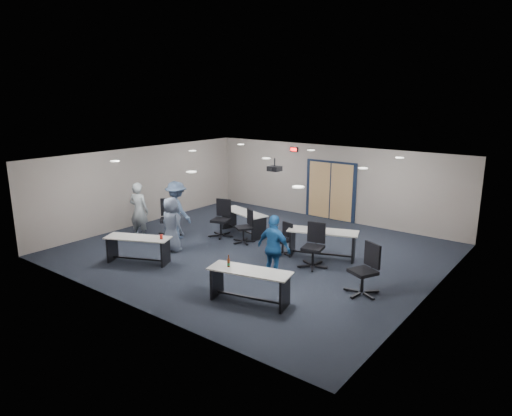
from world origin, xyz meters
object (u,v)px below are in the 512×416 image
Objects in this scene: chair_back_a at (221,219)px; chair_back_d at (313,246)px; person_plaid at (172,224)px; table_back_left at (244,219)px; chair_loose_left at (169,218)px; person_back at (177,210)px; table_front_right at (249,280)px; table_front_left at (138,245)px; person_navy at (274,248)px; table_back_right at (323,239)px; chair_back_b at (243,226)px; chair_back_c at (283,239)px; person_gray at (139,211)px; chair_loose_right at (363,270)px.

chair_back_d is (3.73, -0.53, -0.01)m from chair_back_a.
table_back_left is at bearing -101.62° from person_plaid.
person_back reaches higher than chair_loose_left.
chair_back_a is at bearing 125.49° from table_front_right.
table_front_left is 1.01× the size of person_back.
person_plaid is (-0.59, -2.58, 0.29)m from table_back_left.
table_front_right is 1.17× the size of person_navy.
person_back is at bearing 85.92° from table_front_left.
chair_back_b is at bearing 166.62° from table_back_right.
table_front_right is 3.22m from chair_back_c.
table_front_right is at bearing -68.48° from chair_loose_left.
chair_back_a is 2.58m from person_gray.
table_back_right is 1.13× the size of person_gray.
chair_back_c is 0.55× the size of person_navy.
table_front_right is 5.11m from table_back_left.
table_front_left is at bearing -111.02° from chair_back_a.
person_back is (0.32, 0.07, 0.31)m from chair_loose_left.
chair_loose_left is 4.84m from person_navy.
person_plaid is (-3.77, -2.17, 0.26)m from table_back_right.
chair_loose_left reaches higher than chair_back_a.
person_back is (-6.52, 0.37, 0.32)m from chair_loose_right.
table_back_left is 1.63× the size of chair_loose_right.
chair_back_d is 0.98× the size of chair_loose_left.
chair_back_c is 1.25m from chair_back_d.
chair_back_b reaches higher than table_front_right.
chair_back_a is 3.77m from chair_back_d.
chair_loose_left is 6.85m from chair_loose_right.
table_back_right is (-0.14, 3.47, 0.02)m from table_front_right.
chair_back_a is at bearing 160.04° from chair_back_d.
chair_loose_left is (-3.89, -0.81, 0.14)m from chair_back_c.
table_back_left is at bearing 152.36° from table_back_right.
chair_back_b is at bearing -121.05° from person_plaid.
person_back reaches higher than person_plaid.
table_front_left is at bearing 91.33° from person_plaid.
table_front_right is 1.86× the size of chair_back_b.
person_navy reaches higher than chair_back_c.
chair_back_b is at bearing -175.40° from chair_back_c.
person_back reaches higher than chair_back_c.
table_back_left is 1.65× the size of chair_back_d.
person_gray reaches higher than table_back_left.
person_navy reaches higher than person_plaid.
table_front_left is at bearing 164.97° from table_front_right.
chair_loose_left is at bearing 16.04° from person_back.
table_back_right is (3.76, 3.38, 0.04)m from table_front_left.
chair_back_a is at bearing -133.47° from person_back.
table_back_right is 2.15m from person_navy.
person_plaid is at bearing 3.91° from person_navy.
person_navy is at bearing -52.09° from chair_back_c.
chair_loose_left is at bearing 93.69° from table_front_left.
chair_back_c is at bearing -59.17° from person_navy.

